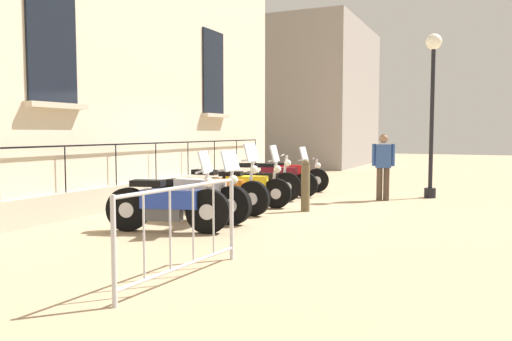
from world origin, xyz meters
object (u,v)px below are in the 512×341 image
(motorcycle_black, at_px, (261,183))
(motorcycle_silver, at_px, (199,197))
(lamppost, at_px, (432,94))
(motorcycle_orange, at_px, (220,191))
(pedestrian_standing, at_px, (383,164))
(motorcycle_blue, at_px, (168,205))
(motorcycle_yellow, at_px, (246,187))
(motorcycle_maroon, at_px, (279,179))
(motorcycle_red, at_px, (293,176))
(bollard, at_px, (305,185))
(crowd_barrier, at_px, (182,229))

(motorcycle_black, bearing_deg, motorcycle_silver, -87.71)
(motorcycle_silver, relative_size, lamppost, 0.53)
(lamppost, bearing_deg, motorcycle_orange, -129.69)
(motorcycle_silver, relative_size, pedestrian_standing, 1.34)
(motorcycle_blue, bearing_deg, motorcycle_yellow, 90.87)
(motorcycle_maroon, distance_m, motorcycle_red, 1.11)
(motorcycle_maroon, relative_size, motorcycle_red, 1.07)
(motorcycle_orange, height_order, motorcycle_yellow, motorcycle_orange)
(motorcycle_maroon, xyz_separation_m, lamppost, (3.51, 1.30, 2.10))
(motorcycle_blue, xyz_separation_m, bollard, (1.31, 3.01, 0.10))
(motorcycle_blue, bearing_deg, motorcycle_orange, 94.28)
(motorcycle_blue, height_order, motorcycle_red, motorcycle_blue)
(motorcycle_yellow, relative_size, crowd_barrier, 0.96)
(lamppost, bearing_deg, motorcycle_maroon, -159.69)
(motorcycle_orange, relative_size, motorcycle_red, 1.14)
(motorcycle_orange, bearing_deg, motorcycle_blue, -85.72)
(lamppost, bearing_deg, motorcycle_blue, -118.28)
(motorcycle_blue, height_order, bollard, motorcycle_blue)
(motorcycle_orange, distance_m, motorcycle_red, 4.11)
(lamppost, distance_m, bollard, 4.43)
(motorcycle_silver, distance_m, pedestrian_standing, 5.00)
(motorcycle_orange, height_order, bollard, motorcycle_orange)
(motorcycle_blue, relative_size, motorcycle_yellow, 1.01)
(motorcycle_yellow, xyz_separation_m, motorcycle_red, (-0.08, 3.13, -0.01))
(motorcycle_maroon, bearing_deg, motorcycle_blue, -88.89)
(motorcycle_red, relative_size, pedestrian_standing, 1.22)
(motorcycle_silver, xyz_separation_m, pedestrian_standing, (2.49, 4.32, 0.43))
(motorcycle_blue, xyz_separation_m, motorcycle_red, (-0.12, 6.15, -0.02))
(motorcycle_yellow, relative_size, lamppost, 0.50)
(crowd_barrier, bearing_deg, motorcycle_orange, 113.11)
(motorcycle_silver, height_order, lamppost, lamppost)
(motorcycle_silver, xyz_separation_m, motorcycle_red, (-0.08, 5.13, -0.03))
(motorcycle_red, bearing_deg, bollard, -65.56)
(motorcycle_blue, xyz_separation_m, pedestrian_standing, (2.44, 5.35, 0.44))
(motorcycle_blue, bearing_deg, motorcycle_maroon, 91.11)
(pedestrian_standing, bearing_deg, lamppost, 45.76)
(motorcycle_black, relative_size, motorcycle_maroon, 0.93)
(bollard, bearing_deg, motorcycle_maroon, 124.54)
(lamppost, height_order, pedestrian_standing, lamppost)
(motorcycle_black, xyz_separation_m, crowd_barrier, (1.82, -6.26, 0.14))
(pedestrian_standing, bearing_deg, bollard, -115.91)
(motorcycle_yellow, bearing_deg, lamppost, 43.87)
(motorcycle_yellow, relative_size, pedestrian_standing, 1.28)
(motorcycle_red, xyz_separation_m, lamppost, (3.54, 0.19, 2.13))
(motorcycle_black, xyz_separation_m, motorcycle_red, (0.04, 2.08, -0.00))
(bollard, bearing_deg, crowd_barrier, -86.15)
(motorcycle_blue, bearing_deg, motorcycle_red, 91.16)
(bollard, bearing_deg, motorcycle_black, 144.15)
(motorcycle_blue, relative_size, motorcycle_silver, 0.96)
(motorcycle_blue, relative_size, crowd_barrier, 0.97)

